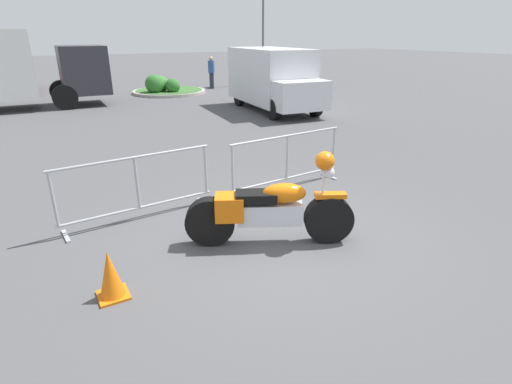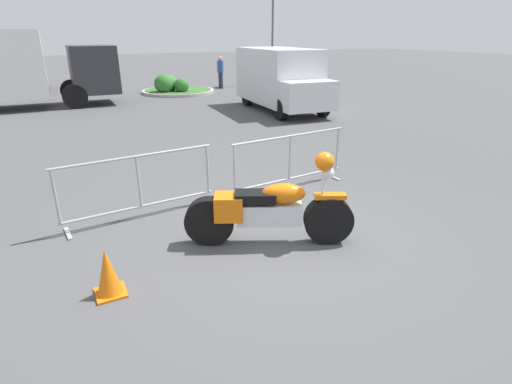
{
  "view_description": "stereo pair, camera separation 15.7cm",
  "coord_description": "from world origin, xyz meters",
  "px_view_note": "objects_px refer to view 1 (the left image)",
  "views": [
    {
      "loc": [
        -2.94,
        -4.35,
        2.84
      ],
      "look_at": [
        -0.23,
        0.44,
        0.65
      ],
      "focal_mm": 28.0,
      "sensor_mm": 36.0,
      "label": 1
    },
    {
      "loc": [
        -2.8,
        -4.42,
        2.84
      ],
      "look_at": [
        -0.23,
        0.44,
        0.65
      ],
      "focal_mm": 28.0,
      "sensor_mm": 36.0,
      "label": 2
    }
  ],
  "objects_px": {
    "crowd_barrier_far": "(287,161)",
    "street_lamp": "(263,17)",
    "motorcycle": "(270,210)",
    "traffic_cone": "(110,275)",
    "parked_car_maroon": "(16,78)",
    "crowd_barrier_near": "(137,187)",
    "delivery_van": "(273,78)",
    "pedestrian": "(211,71)"
  },
  "relations": [
    {
      "from": "crowd_barrier_far",
      "to": "parked_car_maroon",
      "type": "relative_size",
      "value": 0.61
    },
    {
      "from": "motorcycle",
      "to": "crowd_barrier_far",
      "type": "height_order",
      "value": "motorcycle"
    },
    {
      "from": "motorcycle",
      "to": "delivery_van",
      "type": "relative_size",
      "value": 0.43
    },
    {
      "from": "crowd_barrier_far",
      "to": "motorcycle",
      "type": "bearing_deg",
      "value": -129.8
    },
    {
      "from": "traffic_cone",
      "to": "street_lamp",
      "type": "height_order",
      "value": "street_lamp"
    },
    {
      "from": "pedestrian",
      "to": "street_lamp",
      "type": "xyz_separation_m",
      "value": [
        3.42,
        0.29,
        2.79
      ]
    },
    {
      "from": "pedestrian",
      "to": "traffic_cone",
      "type": "distance_m",
      "value": 18.77
    },
    {
      "from": "motorcycle",
      "to": "traffic_cone",
      "type": "xyz_separation_m",
      "value": [
        -2.25,
        -0.22,
        -0.23
      ]
    },
    {
      "from": "delivery_van",
      "to": "crowd_barrier_far",
      "type": "bearing_deg",
      "value": -24.26
    },
    {
      "from": "crowd_barrier_near",
      "to": "parked_car_maroon",
      "type": "relative_size",
      "value": 0.61
    },
    {
      "from": "pedestrian",
      "to": "traffic_cone",
      "type": "xyz_separation_m",
      "value": [
        -8.54,
        -16.7,
        -0.63
      ]
    },
    {
      "from": "motorcycle",
      "to": "street_lamp",
      "type": "distance_m",
      "value": 19.65
    },
    {
      "from": "parked_car_maroon",
      "to": "pedestrian",
      "type": "xyz_separation_m",
      "value": [
        9.33,
        -3.7,
        0.22
      ]
    },
    {
      "from": "traffic_cone",
      "to": "pedestrian",
      "type": "bearing_deg",
      "value": 62.92
    },
    {
      "from": "crowd_barrier_near",
      "to": "pedestrian",
      "type": "xyz_separation_m",
      "value": [
        7.72,
        14.77,
        0.36
      ]
    },
    {
      "from": "motorcycle",
      "to": "street_lamp",
      "type": "xyz_separation_m",
      "value": [
        9.71,
        16.78,
        3.19
      ]
    },
    {
      "from": "motorcycle",
      "to": "pedestrian",
      "type": "distance_m",
      "value": 17.65
    },
    {
      "from": "crowd_barrier_far",
      "to": "street_lamp",
      "type": "distance_m",
      "value": 17.47
    },
    {
      "from": "street_lamp",
      "to": "motorcycle",
      "type": "bearing_deg",
      "value": -120.06
    },
    {
      "from": "street_lamp",
      "to": "crowd_barrier_near",
      "type": "bearing_deg",
      "value": -126.5
    },
    {
      "from": "motorcycle",
      "to": "crowd_barrier_near",
      "type": "height_order",
      "value": "motorcycle"
    },
    {
      "from": "crowd_barrier_far",
      "to": "street_lamp",
      "type": "height_order",
      "value": "street_lamp"
    },
    {
      "from": "traffic_cone",
      "to": "crowd_barrier_far",
      "type": "bearing_deg",
      "value": 27.73
    },
    {
      "from": "parked_car_maroon",
      "to": "pedestrian",
      "type": "relative_size",
      "value": 2.46
    },
    {
      "from": "motorcycle",
      "to": "traffic_cone",
      "type": "bearing_deg",
      "value": -147.65
    },
    {
      "from": "crowd_barrier_far",
      "to": "traffic_cone",
      "type": "bearing_deg",
      "value": -152.27
    },
    {
      "from": "motorcycle",
      "to": "street_lamp",
      "type": "relative_size",
      "value": 0.39
    },
    {
      "from": "delivery_van",
      "to": "pedestrian",
      "type": "distance_m",
      "value": 7.26
    },
    {
      "from": "pedestrian",
      "to": "street_lamp",
      "type": "bearing_deg",
      "value": -28.8
    },
    {
      "from": "crowd_barrier_near",
      "to": "motorcycle",
      "type": "bearing_deg",
      "value": -50.22
    },
    {
      "from": "crowd_barrier_near",
      "to": "parked_car_maroon",
      "type": "xyz_separation_m",
      "value": [
        -1.61,
        18.47,
        0.14
      ]
    },
    {
      "from": "crowd_barrier_far",
      "to": "parked_car_maroon",
      "type": "distance_m",
      "value": 19.0
    },
    {
      "from": "traffic_cone",
      "to": "parked_car_maroon",
      "type": "bearing_deg",
      "value": 92.21
    },
    {
      "from": "motorcycle",
      "to": "crowd_barrier_near",
      "type": "xyz_separation_m",
      "value": [
        -1.43,
        1.72,
        0.04
      ]
    },
    {
      "from": "crowd_barrier_near",
      "to": "pedestrian",
      "type": "bearing_deg",
      "value": 62.39
    },
    {
      "from": "parked_car_maroon",
      "to": "traffic_cone",
      "type": "distance_m",
      "value": 20.42
    },
    {
      "from": "motorcycle",
      "to": "delivery_van",
      "type": "bearing_deg",
      "value": 85.01
    },
    {
      "from": "pedestrian",
      "to": "traffic_cone",
      "type": "bearing_deg",
      "value": -150.76
    },
    {
      "from": "parked_car_maroon",
      "to": "pedestrian",
      "type": "bearing_deg",
      "value": -109.1
    },
    {
      "from": "crowd_barrier_far",
      "to": "traffic_cone",
      "type": "height_order",
      "value": "crowd_barrier_far"
    },
    {
      "from": "crowd_barrier_near",
      "to": "delivery_van",
      "type": "relative_size",
      "value": 0.49
    },
    {
      "from": "motorcycle",
      "to": "crowd_barrier_near",
      "type": "bearing_deg",
      "value": 156.64
    }
  ]
}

